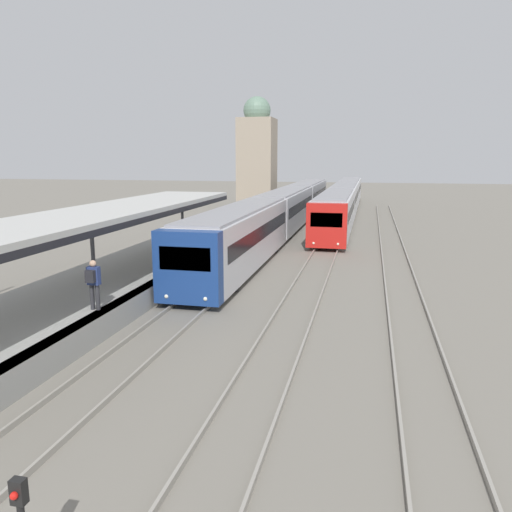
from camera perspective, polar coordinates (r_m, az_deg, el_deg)
platform_canopy at (r=20.53m, az=-18.29°, el=4.45°), size 4.00×24.46×2.84m
person_on_platform at (r=17.09m, az=-18.10°, el=-2.71°), size 0.40×0.40×1.66m
train_near at (r=40.85m, az=3.39°, el=5.50°), size 2.63×45.71×3.21m
train_far at (r=51.95m, az=10.04°, el=6.52°), size 2.53×42.15×3.16m
distant_domed_building at (r=59.60m, az=0.12°, el=11.42°), size 4.10×4.10×12.74m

